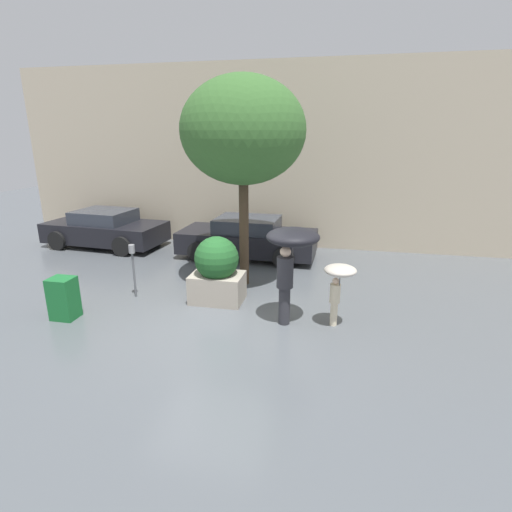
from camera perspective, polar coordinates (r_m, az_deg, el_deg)
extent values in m
plane|color=#51565B|center=(8.35, -6.41, -9.84)|extent=(40.00, 40.00, 0.00)
cube|color=#B7A88E|center=(13.78, 1.85, 13.88)|extent=(18.00, 0.30, 6.00)
cube|color=#9E9384|center=(9.36, -5.53, -4.51)|extent=(1.20, 0.84, 0.66)
sphere|color=#1E5123|center=(9.13, -5.65, -0.35)|extent=(1.02, 1.02, 1.02)
cylinder|color=#2D2D33|center=(8.24, 4.06, -7.05)|extent=(0.23, 0.23, 0.80)
cylinder|color=#2D2D33|center=(7.97, 4.17, -2.32)|extent=(0.33, 0.33, 0.64)
sphere|color=beige|center=(7.84, 4.24, 0.62)|extent=(0.22, 0.22, 0.22)
cylinder|color=#4C4C51|center=(7.91, 5.25, 0.34)|extent=(0.02, 0.02, 0.68)
ellipsoid|color=black|center=(7.82, 5.31, 2.74)|extent=(1.05, 1.05, 0.34)
cylinder|color=beige|center=(8.36, 11.05, -8.10)|extent=(0.15, 0.15, 0.50)
cylinder|color=beige|center=(8.18, 11.22, -5.26)|extent=(0.21, 0.21, 0.40)
sphere|color=beige|center=(8.09, 11.33, -3.51)|extent=(0.14, 0.14, 0.14)
cylinder|color=#4C4C51|center=(8.03, 11.85, -3.68)|extent=(0.02, 0.02, 0.49)
ellipsoid|color=beige|center=(7.95, 11.96, -2.01)|extent=(0.64, 0.64, 0.20)
cube|color=black|center=(12.66, -1.20, 2.15)|extent=(4.31, 1.94, 0.66)
cube|color=#2D333D|center=(12.53, -1.21, 4.54)|extent=(1.96, 1.60, 0.42)
cylinder|color=black|center=(12.28, -8.25, 0.61)|extent=(0.65, 0.24, 0.64)
cylinder|color=black|center=(13.92, -5.50, 2.67)|extent=(0.65, 0.24, 0.64)
cylinder|color=black|center=(11.59, 3.98, -0.26)|extent=(0.65, 0.24, 0.64)
cylinder|color=black|center=(13.31, 5.32, 2.00)|extent=(0.65, 0.24, 0.64)
cube|color=black|center=(14.84, -20.65, 3.28)|extent=(4.19, 2.14, 0.66)
cube|color=#2D333D|center=(14.74, -20.87, 5.32)|extent=(1.95, 1.69, 0.42)
cylinder|color=black|center=(15.02, -26.48, 2.00)|extent=(0.66, 0.27, 0.64)
cylinder|color=black|center=(16.34, -22.23, 3.62)|extent=(0.66, 0.27, 0.64)
cylinder|color=black|center=(13.45, -18.58, 1.33)|extent=(0.66, 0.27, 0.64)
cylinder|color=black|center=(14.91, -14.63, 3.16)|extent=(0.66, 0.27, 0.64)
cylinder|color=#423323|center=(10.08, -1.74, 4.13)|extent=(0.24, 0.24, 3.02)
ellipsoid|color=#38662D|center=(9.83, -1.86, 17.46)|extent=(2.97, 2.97, 2.52)
cylinder|color=#595B60|center=(9.92, -17.01, -2.63)|extent=(0.05, 0.05, 1.10)
cylinder|color=gray|center=(9.73, -17.34, 0.97)|extent=(0.14, 0.14, 0.20)
cube|color=#19662D|center=(9.35, -25.79, -5.46)|extent=(0.50, 0.44, 0.90)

